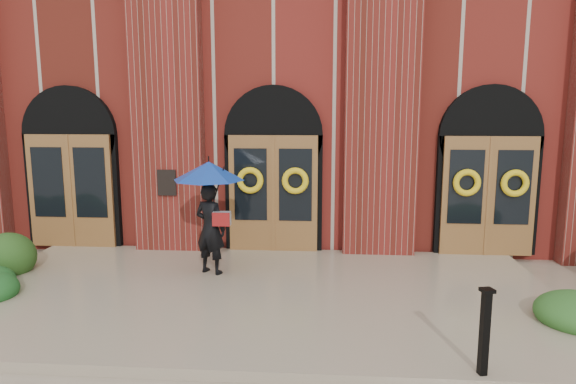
# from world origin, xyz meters

# --- Properties ---
(ground) EXTENTS (90.00, 90.00, 0.00)m
(ground) POSITION_xyz_m (0.00, 0.00, 0.00)
(ground) COLOR tan
(ground) RESTS_ON ground
(landing) EXTENTS (10.00, 5.30, 0.15)m
(landing) POSITION_xyz_m (0.00, 0.15, 0.07)
(landing) COLOR gray
(landing) RESTS_ON ground
(church_building) EXTENTS (16.20, 12.53, 7.00)m
(church_building) POSITION_xyz_m (0.00, 8.78, 3.50)
(church_building) COLOR maroon
(church_building) RESTS_ON ground
(man_with_umbrella) EXTENTS (1.73, 1.73, 2.11)m
(man_with_umbrella) POSITION_xyz_m (-1.01, 1.08, 1.63)
(man_with_umbrella) COLOR black
(man_with_umbrella) RESTS_ON landing
(metal_post) EXTENTS (0.17, 0.17, 1.05)m
(metal_post) POSITION_xyz_m (2.98, -2.35, 0.70)
(metal_post) COLOR black
(metal_post) RESTS_ON landing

